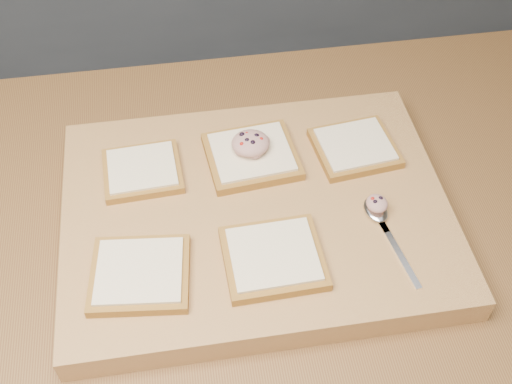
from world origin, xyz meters
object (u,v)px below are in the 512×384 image
at_px(spoon, 379,216).
at_px(bread_far_center, 252,156).
at_px(cutting_board, 256,214).
at_px(tuna_salad_dollop, 251,143).

bearing_deg(spoon, bread_far_center, 138.62).
xyz_separation_m(cutting_board, spoon, (0.16, -0.05, 0.03)).
bearing_deg(spoon, tuna_salad_dollop, 138.04).
distance_m(cutting_board, bread_far_center, 0.09).
relative_size(tuna_salad_dollop, spoon, 0.36).
bearing_deg(spoon, cutting_board, 162.81).
distance_m(cutting_board, spoon, 0.17).
distance_m(bread_far_center, spoon, 0.21).
xyz_separation_m(tuna_salad_dollop, spoon, (0.16, -0.14, -0.03)).
relative_size(cutting_board, tuna_salad_dollop, 9.62).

